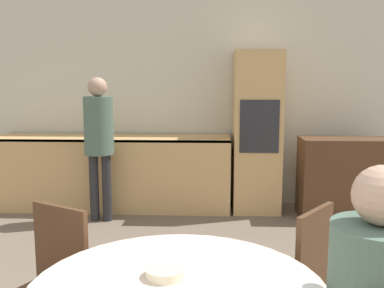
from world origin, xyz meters
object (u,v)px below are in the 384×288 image
Objects in this scene: oven_unit at (257,132)px; chair_far_left at (48,283)px; person_standing at (99,133)px; chair_far_right at (297,276)px; sideboard at (346,178)px; bowl_near at (165,272)px.

chair_far_left is (-1.39, -3.03, -0.45)m from oven_unit.
oven_unit reaches higher than person_standing.
chair_far_right is (1.32, 0.14, 0.00)m from chair_far_left.
sideboard is 2.85m from person_standing.
oven_unit is at bearing 77.94° from bowl_near.
sideboard is at bearing 77.25° from chair_far_left.
person_standing is (-1.70, 2.38, 0.49)m from chair_far_right.
sideboard is 2.87m from chair_far_right.
person_standing is at bearing 109.73° from bowl_near.
person_standing is 9.50× the size of bowl_near.
chair_far_left is 1.00× the size of chair_far_right.
chair_far_right is at bearing 38.87° from bowl_near.
oven_unit reaches higher than chair_far_right.
chair_far_left is (-2.40, -2.80, 0.04)m from sideboard.
person_standing is (-2.78, -0.27, 0.54)m from sideboard.
sideboard reaches higher than chair_far_left.
chair_far_left is 1.33m from chair_far_right.
person_standing is at bearing 126.54° from chair_far_left.
sideboard is at bearing 5.64° from person_standing.
person_standing is (-1.77, -0.51, 0.04)m from oven_unit.
sideboard reaches higher than bowl_near.
bowl_near is at bearing -102.06° from oven_unit.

